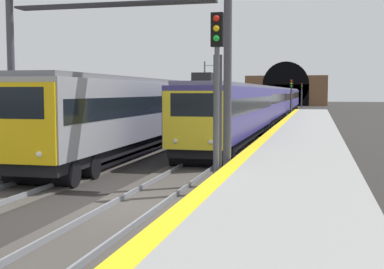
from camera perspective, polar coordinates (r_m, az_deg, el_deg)
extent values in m
plane|color=#282623|center=(15.03, -5.92, -8.00)|extent=(320.00, 320.00, 0.00)
cube|color=gray|center=(14.12, 10.24, -6.85)|extent=(112.00, 4.08, 0.98)
cube|color=yellow|center=(14.24, 3.03, -4.66)|extent=(112.00, 0.50, 0.01)
cube|color=#423D38|center=(15.03, -5.92, -7.89)|extent=(160.00, 2.88, 0.06)
cube|color=gray|center=(15.25, -8.49, -7.32)|extent=(160.00, 0.07, 0.15)
cube|color=gray|center=(14.78, -3.28, -7.67)|extent=(160.00, 0.07, 0.15)
cube|color=gray|center=(16.65, -18.50, -6.49)|extent=(160.00, 0.07, 0.15)
cube|color=navy|center=(31.07, 4.48, 2.74)|extent=(19.68, 2.84, 2.67)
cube|color=black|center=(31.06, 4.48, 3.39)|extent=(18.90, 2.87, 0.79)
cube|color=slate|center=(31.06, 4.50, 5.39)|extent=(19.09, 2.43, 0.20)
cube|color=black|center=(31.16, 4.46, -0.03)|extent=(19.29, 2.52, 0.47)
cylinder|color=black|center=(22.58, 0.75, -2.60)|extent=(0.86, 2.51, 0.84)
cylinder|color=black|center=(24.32, 1.72, -2.07)|extent=(0.86, 2.51, 0.84)
cylinder|color=black|center=(38.12, 6.20, 0.38)|extent=(0.86, 2.51, 0.84)
cylinder|color=black|center=(39.90, 6.55, 0.57)|extent=(0.86, 2.51, 0.84)
cube|color=yellow|center=(21.41, 0.12, 1.55)|extent=(0.14, 2.61, 2.44)
cube|color=black|center=(21.34, 0.09, 3.28)|extent=(0.05, 1.91, 0.96)
sphere|color=#F2EACC|center=(21.25, 2.04, -0.83)|extent=(0.20, 0.20, 0.20)
sphere|color=#F2EACC|center=(21.61, -1.85, -0.74)|extent=(0.20, 0.20, 0.20)
cube|color=navy|center=(51.20, 8.09, 3.50)|extent=(19.68, 2.84, 2.67)
cube|color=black|center=(51.19, 8.10, 3.99)|extent=(18.90, 2.87, 0.82)
cube|color=slate|center=(51.19, 8.11, 5.10)|extent=(19.09, 2.43, 0.20)
cube|color=black|center=(51.25, 8.07, 1.81)|extent=(19.29, 2.52, 0.47)
cylinder|color=black|center=(42.43, 6.83, 0.82)|extent=(0.86, 2.51, 0.84)
cylinder|color=black|center=(44.22, 7.12, 0.97)|extent=(0.86, 2.51, 0.84)
cylinder|color=black|center=(58.34, 8.79, 1.86)|extent=(0.86, 2.51, 0.84)
cylinder|color=black|center=(60.13, 8.94, 1.94)|extent=(0.86, 2.51, 0.84)
cube|color=navy|center=(71.42, 9.66, 3.82)|extent=(19.68, 2.84, 2.67)
cube|color=black|center=(71.41, 9.67, 4.13)|extent=(18.90, 2.87, 0.80)
cube|color=slate|center=(71.41, 9.68, 4.97)|extent=(19.09, 2.43, 0.20)
cube|color=black|center=(71.46, 9.65, 2.61)|extent=(19.29, 2.52, 0.47)
cylinder|color=black|center=(62.92, 9.05, 2.06)|extent=(0.86, 2.51, 0.84)
cylinder|color=black|center=(64.71, 9.19, 2.13)|extent=(0.86, 2.51, 0.84)
cylinder|color=black|center=(78.23, 10.02, 2.57)|extent=(0.86, 2.51, 0.84)
cylinder|color=black|center=(80.03, 10.11, 2.61)|extent=(0.86, 2.51, 0.84)
cube|color=navy|center=(91.67, 10.54, 4.00)|extent=(19.68, 2.84, 2.67)
cube|color=black|center=(91.67, 10.54, 4.28)|extent=(18.90, 2.87, 0.95)
cube|color=slate|center=(91.66, 10.55, 4.89)|extent=(19.09, 2.43, 0.20)
cube|color=black|center=(91.70, 10.53, 3.06)|extent=(19.29, 2.52, 0.47)
cylinder|color=black|center=(83.05, 10.16, 2.69)|extent=(0.86, 2.51, 0.84)
cylinder|color=black|center=(84.84, 10.24, 2.73)|extent=(0.86, 2.51, 0.84)
cylinder|color=black|center=(98.58, 10.77, 2.99)|extent=(0.86, 2.51, 0.84)
cylinder|color=black|center=(100.37, 10.82, 3.02)|extent=(0.86, 2.51, 0.84)
cube|color=gray|center=(25.76, -7.97, 2.65)|extent=(18.39, 3.11, 2.81)
cube|color=black|center=(25.75, -7.97, 3.21)|extent=(17.66, 3.13, 0.85)
cube|color=slate|center=(25.75, -8.01, 6.00)|extent=(17.83, 2.68, 0.20)
cube|color=black|center=(25.87, -7.93, -0.88)|extent=(18.02, 2.77, 0.51)
cylinder|color=black|center=(18.90, -16.20, -4.10)|extent=(0.97, 2.59, 0.93)
cylinder|color=black|center=(20.47, -13.78, -3.38)|extent=(0.97, 2.59, 0.93)
cylinder|color=black|center=(31.52, -4.12, -0.44)|extent=(0.97, 2.59, 0.93)
cylinder|color=black|center=(33.24, -3.23, -0.17)|extent=(0.97, 2.59, 0.93)
cube|color=#E5B20F|center=(17.45, -18.64, 1.15)|extent=(0.17, 2.68, 2.62)
cube|color=black|center=(17.38, -18.79, 3.31)|extent=(0.07, 1.96, 1.01)
sphere|color=#F2EACC|center=(17.10, -16.46, -2.10)|extent=(0.20, 0.20, 0.20)
cube|color=gray|center=(43.95, 1.16, 3.55)|extent=(18.39, 3.11, 2.81)
cube|color=black|center=(43.94, 1.16, 3.94)|extent=(17.66, 3.13, 0.83)
cube|color=slate|center=(43.94, 1.17, 5.51)|extent=(17.83, 2.68, 0.20)
cube|color=black|center=(44.01, 1.16, 1.47)|extent=(18.02, 2.77, 0.51)
cylinder|color=black|center=(36.20, -1.37, 0.24)|extent=(0.97, 2.59, 0.93)
cylinder|color=black|center=(37.95, -0.71, 0.45)|extent=(0.97, 2.59, 0.93)
cylinder|color=black|center=(50.15, 2.57, 1.49)|extent=(0.97, 2.59, 0.93)
cylinder|color=black|center=(51.92, 2.92, 1.60)|extent=(0.97, 2.59, 0.93)
cube|color=black|center=(43.95, 1.17, 6.23)|extent=(1.33, 1.70, 0.90)
cylinder|color=#4C4C54|center=(16.35, 2.74, 1.37)|extent=(0.16, 0.16, 4.70)
cube|color=black|center=(16.43, 2.78, 11.43)|extent=(0.20, 0.38, 1.05)
cube|color=#4C4C54|center=(16.49, 2.83, 1.40)|extent=(0.04, 0.28, 4.23)
sphere|color=red|center=(16.35, 2.70, 12.62)|extent=(0.20, 0.20, 0.20)
sphere|color=yellow|center=(16.31, 2.69, 11.57)|extent=(0.20, 0.20, 0.20)
sphere|color=green|center=(16.27, 2.69, 10.53)|extent=(0.20, 0.20, 0.20)
cylinder|color=#4C4C54|center=(63.71, 10.84, 3.37)|extent=(0.16, 0.16, 3.73)
cube|color=black|center=(63.70, 10.88, 5.52)|extent=(0.20, 0.38, 1.05)
cube|color=#4C4C54|center=(63.85, 10.85, 3.37)|extent=(0.04, 0.28, 3.36)
sphere|color=red|center=(63.58, 10.88, 5.81)|extent=(0.20, 0.20, 0.20)
sphere|color=yellow|center=(63.57, 10.87, 5.54)|extent=(0.20, 0.20, 0.20)
sphere|color=green|center=(63.57, 10.87, 5.27)|extent=(0.20, 0.20, 0.20)
cylinder|color=#4C4C54|center=(105.75, 11.96, 3.93)|extent=(0.16, 0.16, 3.97)
cube|color=black|center=(105.75, 11.98, 5.29)|extent=(0.20, 0.38, 1.05)
cube|color=#4C4C54|center=(105.89, 11.96, 3.93)|extent=(0.04, 0.28, 3.57)
sphere|color=red|center=(105.62, 11.98, 5.47)|extent=(0.20, 0.20, 0.20)
sphere|color=yellow|center=(105.62, 11.98, 5.31)|extent=(0.20, 0.20, 0.20)
sphere|color=green|center=(105.61, 11.97, 5.15)|extent=(0.20, 0.20, 0.20)
cylinder|color=#3F3F47|center=(21.01, -19.20, 4.82)|extent=(0.28, 0.28, 6.86)
cylinder|color=#3F3F47|center=(17.93, 3.92, 5.13)|extent=(0.28, 0.28, 6.86)
cube|color=#2D2D33|center=(19.33, -8.68, 13.93)|extent=(0.70, 7.51, 0.08)
cube|color=brown|center=(122.97, 10.28, 4.77)|extent=(2.19, 18.91, 7.00)
cube|color=black|center=(121.84, 10.24, 4.27)|extent=(0.12, 10.59, 4.90)
cylinder|color=black|center=(121.84, 10.25, 5.43)|extent=(0.12, 10.59, 10.59)
cylinder|color=#595B60|center=(75.94, 1.40, 5.15)|extent=(0.22, 0.22, 7.67)
cylinder|color=#595B60|center=(75.83, 2.14, 7.59)|extent=(0.08, 1.97, 0.08)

